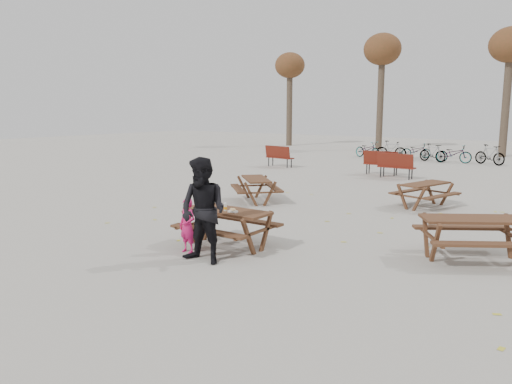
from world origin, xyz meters
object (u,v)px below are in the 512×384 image
Objects in this scene: food_tray at (233,211)px; adult at (203,211)px; soda_bottle at (225,207)px; picnic_table_north at (256,190)px; picnic_table_east at (473,239)px; picnic_table_far at (425,195)px; child at (187,226)px; main_picnic_table at (227,219)px.

food_tray is 0.09× the size of adult.
soda_bottle is at bearing 102.69° from adult.
picnic_table_east is at bearing 24.19° from picnic_table_north.
picnic_table_north is at bearing 131.95° from picnic_table_far.
adult is (0.69, -0.31, 0.43)m from child.
main_picnic_table reaches higher than picnic_table_north.
food_tray is 0.17× the size of child.
picnic_table_far is (4.43, 2.10, -0.01)m from picnic_table_north.
adult is at bearing -74.72° from soda_bottle.
child is 0.66× the size of picnic_table_far.
picnic_table_north is at bearing 127.29° from picnic_table_east.
main_picnic_table reaches higher than picnic_table_far.
soda_bottle is 0.09× the size of adult.
soda_bottle reaches higher than picnic_table_north.
picnic_table_far is at bearing 74.91° from adult.
picnic_table_east is at bearing 24.62° from main_picnic_table.
main_picnic_table is 5.05m from picnic_table_north.
child is at bearing 178.53° from picnic_table_far.
child reaches higher than soda_bottle.
main_picnic_table is 10.00× the size of food_tray.
child is 5.40m from picnic_table_east.
adult is (0.05, -0.93, 0.18)m from food_tray.
picnic_table_far is (-2.28, 4.56, -0.05)m from picnic_table_east.
food_tray is 0.93m from child.
main_picnic_table is at bearing -16.79° from picnic_table_north.
picnic_table_east is at bearing 34.86° from adult.
adult is (0.26, -0.96, 0.12)m from soda_bottle.
main_picnic_table is 1.07× the size of picnic_table_north.
child is (-0.64, -0.62, -0.25)m from food_tray.
food_tray is at bearing -29.41° from main_picnic_table.
child reaches higher than picnic_table_east.
soda_bottle is 0.84m from child.
main_picnic_table is at bearing 67.25° from child.
food_tray reaches higher than picnic_table_north.
food_tray is at bearing 48.06° from child.
adult reaches higher than soda_bottle.
picnic_table_east reaches higher than picnic_table_far.
picnic_table_far is (1.99, 6.52, -0.24)m from main_picnic_table.
picnic_table_east is 1.14× the size of picnic_table_far.
picnic_table_north is at bearing 118.85° from main_picnic_table.
picnic_table_far is at bearing 75.58° from child.
picnic_table_far is at bearing 75.39° from food_tray.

